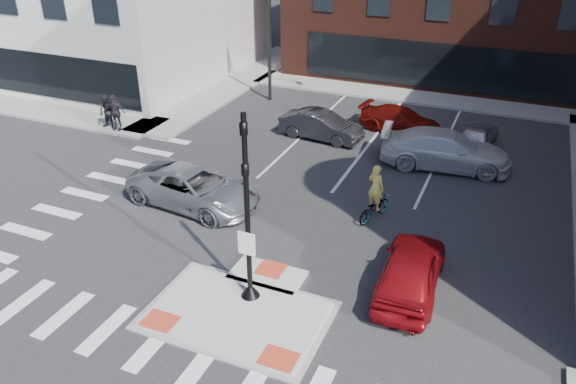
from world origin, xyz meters
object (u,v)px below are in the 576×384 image
at_px(white_pickup, 445,150).
at_px(bg_car_red, 401,120).
at_px(silver_suv, 194,188).
at_px(red_sedan, 411,270).
at_px(pedestrian_a, 107,112).
at_px(cyclist, 375,201).
at_px(bg_car_silver, 478,135).
at_px(pedestrian_b, 115,112).
at_px(bg_car_dark, 321,126).

xyz_separation_m(white_pickup, bg_car_red, (-2.86, 3.49, -0.21)).
bearing_deg(silver_suv, red_sedan, -96.65).
xyz_separation_m(white_pickup, pedestrian_a, (-17.08, -2.51, 0.20)).
distance_m(bg_car_red, cyclist, 9.44).
height_order(silver_suv, bg_car_red, silver_suv).
height_order(red_sedan, white_pickup, white_pickup).
distance_m(silver_suv, cyclist, 7.16).
bearing_deg(bg_car_silver, pedestrian_b, 23.07).
distance_m(white_pickup, bg_car_red, 4.52).
height_order(cyclist, pedestrian_a, cyclist).
height_order(pedestrian_a, pedestrian_b, pedestrian_b).
bearing_deg(bg_car_red, pedestrian_a, 122.14).
relative_size(silver_suv, white_pickup, 0.95).
bearing_deg(bg_car_dark, pedestrian_a, 113.58).
relative_size(white_pickup, bg_car_dark, 1.36).
distance_m(silver_suv, red_sedan, 9.41).
distance_m(bg_car_silver, cyclist, 9.24).
distance_m(bg_car_silver, pedestrian_b, 18.47).
relative_size(bg_car_silver, pedestrian_a, 2.14).
bearing_deg(pedestrian_a, white_pickup, 12.01).
distance_m(silver_suv, bg_car_dark, 8.85).
bearing_deg(pedestrian_b, bg_car_dark, 12.59).
xyz_separation_m(red_sedan, white_pickup, (-0.55, 9.76, 0.07)).
xyz_separation_m(silver_suv, bg_car_dark, (2.25, 8.56, -0.06)).
bearing_deg(bg_car_dark, bg_car_red, -47.99).
relative_size(cyclist, pedestrian_a, 1.28).
relative_size(bg_car_dark, pedestrian_a, 2.40).
bearing_deg(bg_car_red, bg_car_silver, -88.79).
distance_m(bg_car_dark, bg_car_silver, 7.76).
height_order(bg_car_dark, pedestrian_b, pedestrian_b).
xyz_separation_m(white_pickup, cyclist, (-1.69, -5.87, -0.08)).
relative_size(bg_car_dark, bg_car_silver, 1.12).
bearing_deg(silver_suv, bg_car_red, -20.97).
bearing_deg(red_sedan, pedestrian_b, -25.58).
relative_size(bg_car_red, cyclist, 1.92).
xyz_separation_m(silver_suv, bg_car_silver, (9.75, 10.56, -0.11)).
bearing_deg(bg_car_dark, red_sedan, -141.25).
xyz_separation_m(bg_car_dark, bg_car_silver, (7.50, 2.01, -0.05)).
bearing_deg(red_sedan, cyclist, -62.71).
bearing_deg(red_sedan, bg_car_red, -78.12).
relative_size(red_sedan, white_pickup, 0.78).
bearing_deg(bg_car_silver, silver_suv, 53.24).
distance_m(red_sedan, bg_car_dark, 12.73).
xyz_separation_m(bg_car_red, pedestrian_b, (-13.65, -6.00, 0.47)).
height_order(red_sedan, bg_car_red, red_sedan).
bearing_deg(bg_car_dark, silver_suv, 171.09).
distance_m(bg_car_dark, pedestrian_b, 10.71).
relative_size(silver_suv, bg_car_silver, 1.44).
bearing_deg(pedestrian_a, cyclist, -8.66).
bearing_deg(cyclist, bg_car_red, -63.14).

